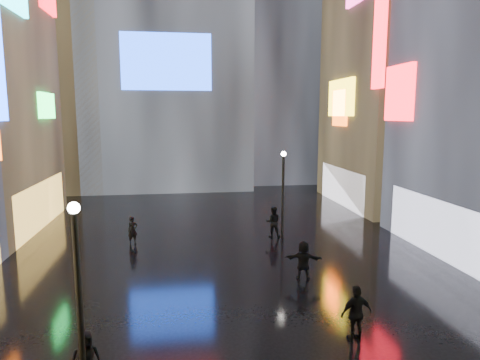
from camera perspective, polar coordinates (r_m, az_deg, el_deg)
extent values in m
plane|color=black|center=(24.15, -2.78, -8.93)|extent=(140.00, 140.00, 0.00)
cube|color=#FFC659|center=(30.81, -25.01, -3.00)|extent=(0.20, 10.00, 3.00)
cube|color=#1CFF4F|center=(31.94, -24.39, 9.01)|extent=(0.25, 3.00, 1.71)
cube|color=white|center=(24.63, 24.75, -5.76)|extent=(0.20, 9.00, 3.00)
cube|color=#FF0C19|center=(27.38, 20.49, 10.82)|extent=(0.25, 2.99, 3.26)
cube|color=#FF0C19|center=(30.65, 18.32, 20.88)|extent=(0.25, 1.40, 10.00)
cube|color=black|center=(38.20, 21.38, 18.21)|extent=(10.00, 12.00, 28.00)
cube|color=white|center=(35.97, 13.47, -0.85)|extent=(0.20, 9.00, 3.00)
cube|color=yellow|center=(35.73, 13.31, 10.63)|extent=(0.25, 4.92, 2.91)
cube|color=#FF530C|center=(35.81, 13.19, 9.32)|extent=(0.25, 2.63, 2.87)
cube|color=#194CFF|center=(40.10, -9.78, 15.28)|extent=(8.00, 0.20, 5.00)
cube|color=black|center=(51.11, 4.74, 19.59)|extent=(12.00, 12.00, 34.00)
cube|color=black|center=(46.79, -23.74, 14.96)|extent=(10.00, 10.00, 26.00)
cylinder|color=black|center=(12.00, -20.60, -15.49)|extent=(0.16, 0.16, 5.00)
sphere|color=white|center=(11.22, -21.29, -3.49)|extent=(0.30, 0.30, 0.30)
cylinder|color=black|center=(25.43, 5.75, -2.25)|extent=(0.16, 0.16, 5.00)
sphere|color=white|center=(25.07, 5.84, 3.48)|extent=(0.30, 0.30, 0.30)
imported|color=black|center=(15.00, 15.26, -16.76)|extent=(1.15, 0.61, 1.87)
imported|color=black|center=(13.01, -19.85, -21.67)|extent=(0.89, 0.65, 1.67)
imported|color=black|center=(19.58, 8.45, -10.56)|extent=(1.72, 0.96, 1.77)
imported|color=black|center=(25.24, -14.12, -6.54)|extent=(0.69, 0.61, 1.58)
imported|color=black|center=(25.87, 4.43, -5.61)|extent=(1.01, 0.84, 1.86)
imported|color=black|center=(12.45, -20.16, -16.75)|extent=(1.22, 1.22, 0.80)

